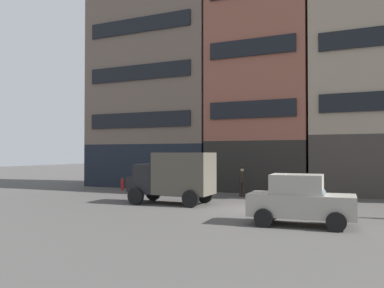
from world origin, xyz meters
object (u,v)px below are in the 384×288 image
at_px(delivery_truck_near, 174,176).
at_px(pedestrian_officer, 242,180).
at_px(sedan_dark, 300,200).
at_px(fire_hydrant_curbside, 123,184).

xyz_separation_m(delivery_truck_near, pedestrian_officer, (2.14, 4.66, -0.44)).
distance_m(delivery_truck_near, pedestrian_officer, 5.15).
relative_size(sedan_dark, fire_hydrant_curbside, 4.59).
xyz_separation_m(pedestrian_officer, fire_hydrant_curbside, (-8.89, 0.57, -0.55)).
bearing_deg(pedestrian_officer, delivery_truck_near, -114.68).
bearing_deg(fire_hydrant_curbside, sedan_dark, -32.46).
bearing_deg(sedan_dark, fire_hydrant_curbside, 147.54).
height_order(sedan_dark, fire_hydrant_curbside, sedan_dark).
relative_size(sedan_dark, pedestrian_officer, 2.12).
bearing_deg(pedestrian_officer, fire_hydrant_curbside, 176.34).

